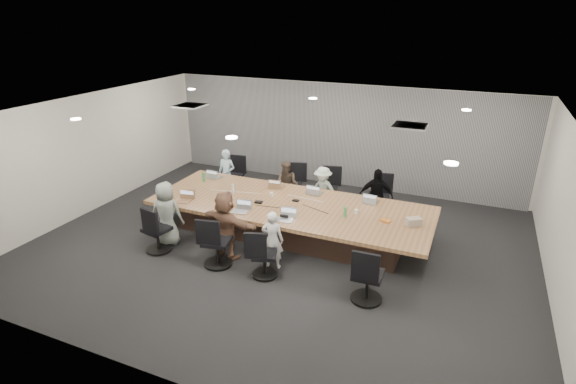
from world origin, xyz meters
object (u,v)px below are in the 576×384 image
at_px(laptop_0, 215,177).
at_px(stapler, 284,217).
at_px(laptop_6, 284,220).
at_px(laptop_1, 278,187).
at_px(person_5, 226,225).
at_px(laptop_5, 239,212).
at_px(person_4, 167,214).
at_px(canvas_bag, 414,222).
at_px(chair_3, 378,200).
at_px(person_6, 272,240).
at_px(chair_1, 293,187).
at_px(chair_4, 157,233).
at_px(chair_6, 265,258).
at_px(person_2, 323,191).
at_px(person_3, 376,196).
at_px(mug_brown, 192,193).
at_px(person_1, 287,185).
at_px(laptop_2, 315,192).
at_px(laptop_4, 182,201).
at_px(chair_5, 217,245).
at_px(chair_7, 368,279).
at_px(snack_packet, 386,221).
at_px(person_0, 227,174).
at_px(bottle_green_right, 345,212).
at_px(bottle_clear, 233,189).
at_px(conference_table, 290,218).
at_px(chair_2, 327,192).
at_px(bottle_green_left, 204,177).
at_px(laptop_3, 370,201).
at_px(chair_0, 234,179).

bearing_deg(laptop_0, stapler, 152.46).
bearing_deg(laptop_6, laptop_1, 108.59).
distance_m(person_5, laptop_5, 0.55).
xyz_separation_m(person_4, canvas_bag, (4.78, 1.33, 0.13)).
bearing_deg(chair_3, person_6, 55.04).
relative_size(chair_1, laptop_5, 2.50).
height_order(chair_4, chair_6, chair_4).
height_order(person_2, person_3, person_3).
bearing_deg(canvas_bag, mug_brown, -175.46).
height_order(mug_brown, canvas_bag, canvas_bag).
height_order(person_1, person_2, person_1).
height_order(laptop_2, person_5, person_5).
relative_size(laptop_0, laptop_4, 0.93).
bearing_deg(person_4, chair_5, 153.07).
height_order(chair_7, snack_packet, chair_7).
height_order(person_0, person_5, person_5).
bearing_deg(chair_7, bottle_green_right, 117.90).
bearing_deg(mug_brown, bottle_clear, 30.41).
height_order(laptop_0, person_1, person_1).
xyz_separation_m(conference_table, person_6, (0.22, -1.35, 0.18)).
height_order(chair_2, stapler, chair_2).
height_order(person_5, mug_brown, person_5).
xyz_separation_m(person_0, person_4, (0.16, -2.70, 0.04)).
bearing_deg(person_0, chair_5, -65.82).
bearing_deg(chair_2, person_2, 76.68).
height_order(chair_1, person_0, person_0).
bearing_deg(person_2, bottle_clear, -129.32).
bearing_deg(laptop_5, person_1, 75.60).
bearing_deg(laptop_5, chair_5, -100.67).
bearing_deg(chair_7, person_6, 168.09).
distance_m(laptop_2, laptop_6, 1.60).
relative_size(chair_7, person_0, 0.65).
height_order(laptop_2, bottle_green_left, bottle_green_left).
xyz_separation_m(laptop_3, person_5, (-2.34, -2.15, -0.05)).
bearing_deg(chair_4, bottle_green_right, 34.82).
xyz_separation_m(laptop_4, stapler, (2.36, 0.11, 0.02)).
bearing_deg(snack_packet, bottle_green_right, -172.23).
bearing_deg(mug_brown, chair_3, 29.09).
distance_m(person_0, canvas_bag, 5.13).
relative_size(laptop_1, laptop_2, 0.90).
xyz_separation_m(chair_6, laptop_6, (0.00, 0.90, 0.38)).
distance_m(chair_3, laptop_2, 1.60).
height_order(laptop_4, person_6, person_6).
bearing_deg(conference_table, person_0, 150.15).
bearing_deg(laptop_3, chair_5, 50.12).
bearing_deg(chair_0, laptop_6, 125.52).
relative_size(laptop_6, canvas_bag, 1.20).
distance_m(person_4, person_5, 1.41).
distance_m(laptop_0, laptop_3, 3.91).
xyz_separation_m(person_3, person_5, (-2.34, -2.70, 0.04)).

